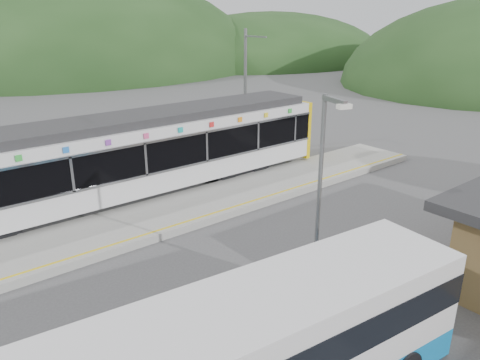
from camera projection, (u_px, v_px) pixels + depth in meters
ground at (246, 237)px, 17.22m from camera, size 120.00×120.00×0.00m
hills at (273, 169)px, 24.75m from camera, size 146.00×149.00×26.00m
platform at (196, 206)px, 19.59m from camera, size 26.00×3.20×0.30m
yellow_line at (214, 213)px, 18.58m from camera, size 26.00×0.10×0.01m
train at (119, 157)px, 19.71m from camera, size 20.44×3.01×3.74m
catenary_mast_east at (246, 90)px, 26.39m from camera, size 0.18×1.80×7.00m
lamp_post at (323, 181)px, 12.67m from camera, size 0.40×1.08×5.85m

